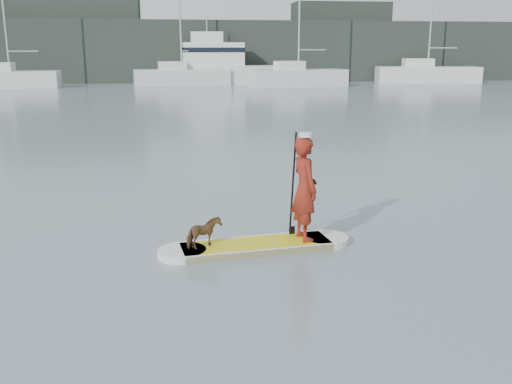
{
  "coord_description": "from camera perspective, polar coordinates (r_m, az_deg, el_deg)",
  "views": [
    {
      "loc": [
        0.19,
        -7.34,
        3.29
      ],
      "look_at": [
        1.47,
        1.64,
        1.0
      ],
      "focal_mm": 40.0,
      "sensor_mm": 36.0,
      "label": 1
    }
  ],
  "objects": [
    {
      "name": "ground",
      "position": [
        8.04,
        -8.89,
        -10.14
      ],
      "size": [
        140.0,
        140.0,
        0.0
      ],
      "primitive_type": "plane",
      "color": "slate",
      "rests_on": "ground"
    },
    {
      "name": "paddleboard",
      "position": [
        9.62,
        0.0,
        -5.43
      ],
      "size": [
        3.28,
        1.1,
        0.12
      ],
      "rotation": [
        0.0,
        0.0,
        0.12
      ],
      "color": "gold",
      "rests_on": "ground"
    },
    {
      "name": "paddler",
      "position": [
        9.6,
        4.89,
        0.32
      ],
      "size": [
        0.54,
        0.71,
        1.76
      ],
      "primitive_type": "imported",
      "rotation": [
        0.0,
        0.0,
        1.78
      ],
      "color": "maroon",
      "rests_on": "paddleboard"
    },
    {
      "name": "white_cap",
      "position": [
        9.42,
        5.01,
        5.72
      ],
      "size": [
        0.22,
        0.22,
        0.07
      ],
      "primitive_type": "cylinder",
      "color": "silver",
      "rests_on": "paddler"
    },
    {
      "name": "dog",
      "position": [
        9.35,
        -5.25,
        -4.1
      ],
      "size": [
        0.64,
        0.54,
        0.5
      ],
      "primitive_type": "imported",
      "rotation": [
        0.0,
        0.0,
        2.12
      ],
      "color": "#57331D",
      "rests_on": "paddleboard"
    },
    {
      "name": "paddle",
      "position": [
        9.88,
        3.68,
        -0.47
      ],
      "size": [
        0.1,
        0.3,
        2.0
      ],
      "rotation": [
        0.0,
        0.0,
        0.12
      ],
      "color": "black",
      "rests_on": "ground"
    },
    {
      "name": "sailboat_c",
      "position": [
        53.75,
        -23.42,
        10.41
      ],
      "size": [
        8.05,
        2.87,
        11.47
      ],
      "rotation": [
        0.0,
        0.0,
        0.03
      ],
      "color": "silver",
      "rests_on": "ground"
    },
    {
      "name": "sailboat_d",
      "position": [
        53.82,
        -7.5,
        11.5
      ],
      "size": [
        8.86,
        3.64,
        12.69
      ],
      "rotation": [
        0.0,
        0.0,
        0.12
      ],
      "color": "silver",
      "rests_on": "ground"
    },
    {
      "name": "sailboat_e",
      "position": [
        51.7,
        4.17,
        11.45
      ],
      "size": [
        8.76,
        3.81,
        12.3
      ],
      "rotation": [
        0.0,
        0.0,
        0.13
      ],
      "color": "silver",
      "rests_on": "ground"
    },
    {
      "name": "sailboat_f",
      "position": [
        59.75,
        16.69,
        11.37
      ],
      "size": [
        10.2,
        4.66,
        14.73
      ],
      "rotation": [
        0.0,
        0.0,
        -0.18
      ],
      "color": "silver",
      "rests_on": "ground"
    },
    {
      "name": "motor_yacht_a",
      "position": [
        55.18,
        -3.69,
        12.56
      ],
      "size": [
        10.73,
        3.82,
        6.34
      ],
      "rotation": [
        0.0,
        0.0,
        -0.05
      ],
      "color": "silver",
      "rests_on": "ground"
    },
    {
      "name": "shore_mass",
      "position": [
        60.34,
        -8.52,
        13.73
      ],
      "size": [
        90.0,
        6.0,
        6.0
      ],
      "primitive_type": "cube",
      "color": "black",
      "rests_on": "ground"
    },
    {
      "name": "shore_building_west",
      "position": [
        62.19,
        -18.13,
        14.6
      ],
      "size": [
        14.0,
        4.0,
        9.0
      ],
      "primitive_type": "cube",
      "color": "black",
      "rests_on": "ground"
    },
    {
      "name": "shore_building_east",
      "position": [
        63.88,
        8.37,
        14.65
      ],
      "size": [
        10.0,
        4.0,
        8.0
      ],
      "primitive_type": "cube",
      "color": "black",
      "rests_on": "ground"
    }
  ]
}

